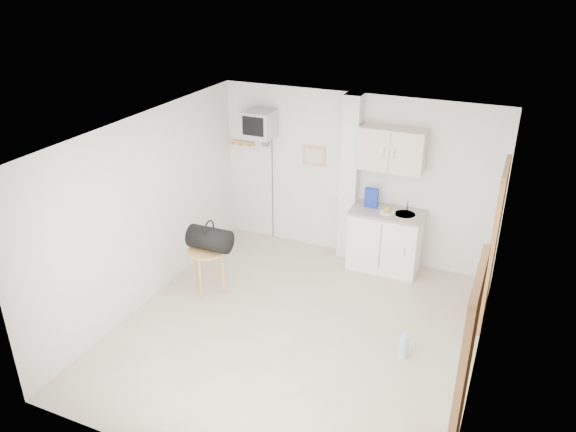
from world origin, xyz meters
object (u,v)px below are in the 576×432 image
at_px(round_table, 207,256).
at_px(duffel_bag, 210,239).
at_px(water_bottle, 404,346).
at_px(crt_television, 260,125).

relative_size(round_table, duffel_bag, 1.14).
height_order(round_table, water_bottle, round_table).
xyz_separation_m(round_table, water_bottle, (2.78, -0.31, -0.40)).
relative_size(duffel_bag, water_bottle, 1.70).
height_order(crt_television, round_table, crt_television).
xyz_separation_m(crt_television, water_bottle, (2.78, -1.96, -1.78)).
bearing_deg(round_table, duffel_bag, 20.72).
bearing_deg(duffel_bag, water_bottle, -7.36).
xyz_separation_m(duffel_bag, water_bottle, (2.73, -0.33, -0.66)).
xyz_separation_m(crt_television, round_table, (-0.00, -1.65, -1.39)).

